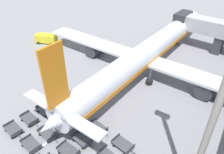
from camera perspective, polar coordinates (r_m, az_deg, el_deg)
ground_plane at (r=45.61m, az=-5.45°, el=5.77°), size 500.00×500.00×0.00m
airplane at (r=39.07m, az=8.99°, el=6.10°), size 43.89×46.60×12.61m
service_van at (r=52.43m, az=-16.84°, el=9.64°), size 5.14×3.67×1.98m
baggage_dolly_row_near_col_a at (r=31.02m, az=-24.39°, el=-12.38°), size 3.23×1.92×0.92m
baggage_dolly_row_near_col_b at (r=28.50m, az=-20.39°, el=-16.22°), size 3.23×1.91×0.92m
baggage_dolly_row_mid_a_col_a at (r=31.67m, az=-20.75°, el=-10.21°), size 3.22×1.88×0.92m
baggage_dolly_row_mid_a_col_b at (r=29.06m, az=-16.38°, el=-13.97°), size 3.22×1.89×0.92m
baggage_dolly_row_mid_a_col_c at (r=26.79m, az=-11.33°, el=-18.37°), size 3.20×1.80×0.92m
baggage_dolly_row_mid_b_col_a at (r=32.39m, az=-17.01°, el=-8.17°), size 3.20×1.79×0.92m
baggage_dolly_row_mid_b_col_b at (r=29.81m, az=-12.67°, el=-11.74°), size 3.22×1.86×0.92m
baggage_dolly_row_mid_b_col_c at (r=27.60m, az=-7.80°, el=-15.80°), size 3.23×1.91×0.92m
baggage_dolly_row_far_col_a at (r=33.28m, az=-13.90°, el=-6.25°), size 3.22×1.87×0.92m
baggage_dolly_row_far_col_b at (r=30.68m, az=-9.34°, el=-9.65°), size 3.23×1.91×0.92m
baggage_dolly_row_far_col_c at (r=28.65m, az=-3.81°, el=-13.10°), size 3.23×1.94×0.92m
baggage_dolly_row_far_col_d at (r=26.89m, az=2.88°, el=-17.22°), size 3.23×1.91×0.92m
stand_guidance_stripe at (r=34.37m, az=-1.63°, el=-4.59°), size 2.13×27.70×0.01m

